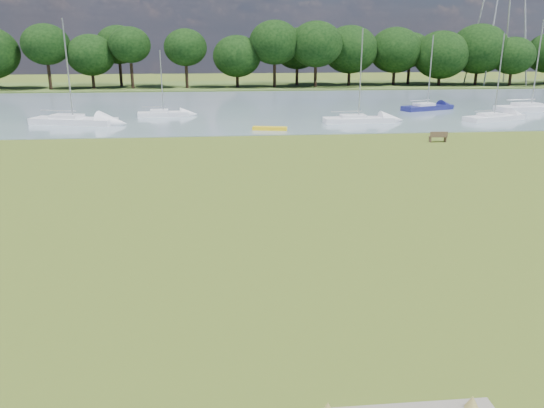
{
  "coord_description": "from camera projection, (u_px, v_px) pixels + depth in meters",
  "views": [
    {
      "loc": [
        -3.57,
        -21.75,
        7.6
      ],
      "look_at": [
        -1.63,
        -2.0,
        1.46
      ],
      "focal_mm": 35.0,
      "sensor_mm": 36.0,
      "label": 1
    }
  ],
  "objects": [
    {
      "name": "ground",
      "position": [
        304.0,
        221.0,
        23.26
      ],
      "size": [
        220.0,
        220.0,
        0.0
      ],
      "primitive_type": "plane",
      "color": "olive"
    },
    {
      "name": "sailboat_2",
      "position": [
        427.0,
        106.0,
        59.96
      ],
      "size": [
        6.5,
        3.94,
        8.14
      ],
      "rotation": [
        0.0,
        0.0,
        0.37
      ],
      "color": "navy",
      "rests_on": "river"
    },
    {
      "name": "sailboat_3",
      "position": [
        72.0,
        119.0,
        49.96
      ],
      "size": [
        8.36,
        4.39,
        9.47
      ],
      "rotation": [
        0.0,
        0.0,
        -0.28
      ],
      "color": "white",
      "rests_on": "river"
    },
    {
      "name": "sailboat_4",
      "position": [
        531.0,
        106.0,
        59.33
      ],
      "size": [
        8.3,
        3.31,
        9.74
      ],
      "rotation": [
        0.0,
        0.0,
        0.13
      ],
      "color": "white",
      "rests_on": "river"
    },
    {
      "name": "sailboat_0",
      "position": [
        358.0,
        118.0,
        50.84
      ],
      "size": [
        6.72,
        2.07,
        8.64
      ],
      "rotation": [
        0.0,
        0.0,
        0.03
      ],
      "color": "white",
      "rests_on": "river"
    },
    {
      "name": "sailboat_1",
      "position": [
        163.0,
        112.0,
        55.01
      ],
      "size": [
        5.34,
        1.98,
        6.64
      ],
      "rotation": [
        0.0,
        0.0,
        0.1
      ],
      "color": "white",
      "rests_on": "river"
    },
    {
      "name": "sailboat_5",
      "position": [
        494.0,
        116.0,
        52.3
      ],
      "size": [
        6.85,
        4.01,
        8.24
      ],
      "rotation": [
        0.0,
        0.0,
        0.35
      ],
      "color": "white",
      "rests_on": "river"
    },
    {
      "name": "riverbank_bench",
      "position": [
        438.0,
        137.0,
        41.24
      ],
      "size": [
        1.4,
        0.49,
        0.85
      ],
      "rotation": [
        0.0,
        0.0,
        -0.06
      ],
      "color": "brown",
      "rests_on": "ground"
    },
    {
      "name": "kayak",
      "position": [
        270.0,
        128.0,
        46.57
      ],
      "size": [
        3.11,
        1.31,
        0.3
      ],
      "primitive_type": "cube",
      "rotation": [
        0.0,
        0.0,
        -0.21
      ],
      "color": "yellow",
      "rests_on": "river"
    },
    {
      "name": "far_bank",
      "position": [
        240.0,
        86.0,
        91.72
      ],
      "size": [
        220.0,
        20.0,
        0.4
      ],
      "primitive_type": "cube",
      "color": "#4C6626",
      "rests_on": "ground"
    },
    {
      "name": "river",
      "position": [
        250.0,
        107.0,
        63.19
      ],
      "size": [
        220.0,
        40.0,
        0.1
      ],
      "primitive_type": "cube",
      "color": "slate",
      "rests_on": "ground"
    },
    {
      "name": "tree_line",
      "position": [
        226.0,
        48.0,
        85.81
      ],
      "size": [
        137.92,
        8.9,
        10.77
      ],
      "color": "black",
      "rests_on": "far_bank"
    }
  ]
}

